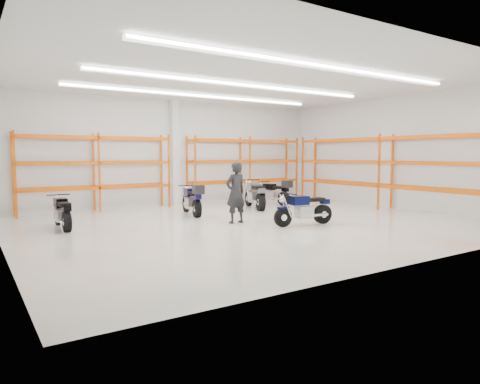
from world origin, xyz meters
TOP-DOWN VIEW (x-y plane):
  - ground at (0.00, 0.00)m, footprint 14.00×14.00m
  - room_shell at (0.00, 0.03)m, footprint 14.02×12.02m
  - motorcycle_main at (1.19, -1.24)m, footprint 2.06×0.70m
  - motorcycle_back_a at (-5.28, 2.12)m, footprint 0.66×2.00m
  - motorcycle_back_b at (-0.81, 2.56)m, footprint 0.84×2.22m
  - motorcycle_back_c at (2.17, 2.91)m, footprint 1.04×2.28m
  - motorcycle_back_d at (3.68, 3.57)m, footprint 0.72×2.11m
  - standing_man at (-0.44, 0.26)m, footprint 0.74×0.51m
  - structural_column at (0.00, 5.82)m, footprint 0.32×0.32m
  - pallet_racking_back_left at (-3.40, 5.48)m, footprint 5.67×0.87m
  - pallet_racking_back_right at (3.40, 5.48)m, footprint 5.67×0.87m
  - pallet_racking_side at (6.48, 0.00)m, footprint 0.87×9.07m

SIDE VIEW (x-z plane):
  - ground at x=0.00m, z-range 0.00..0.00m
  - motorcycle_back_a at x=-5.28m, z-range -0.03..0.95m
  - motorcycle_main at x=1.19m, z-range -0.03..0.98m
  - motorcycle_back_d at x=3.68m, z-range -0.02..1.06m
  - motorcycle_back_c at x=2.17m, z-range -0.04..1.12m
  - motorcycle_back_b at x=-0.81m, z-range -0.02..1.12m
  - standing_man at x=-0.44m, z-range 0.00..1.95m
  - pallet_racking_back_left at x=-3.40m, z-range 0.29..3.29m
  - pallet_racking_back_right at x=3.40m, z-range 0.29..3.29m
  - pallet_racking_side at x=6.48m, z-range 0.31..3.31m
  - structural_column at x=0.00m, z-range 0.00..4.50m
  - room_shell at x=0.00m, z-range 1.03..5.54m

